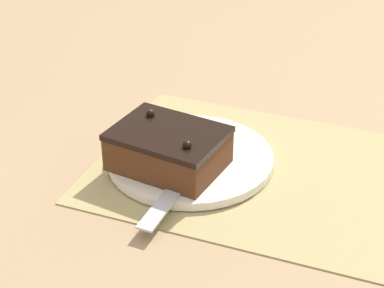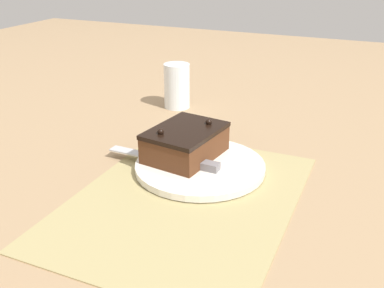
{
  "view_description": "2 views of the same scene",
  "coord_description": "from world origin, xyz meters",
  "views": [
    {
      "loc": [
        -0.18,
        0.74,
        0.5
      ],
      "look_at": [
        0.1,
        0.02,
        0.04
      ],
      "focal_mm": 60.0,
      "sensor_mm": 36.0,
      "label": 1
    },
    {
      "loc": [
        -0.57,
        -0.26,
        0.38
      ],
      "look_at": [
        0.09,
        0.03,
        0.06
      ],
      "focal_mm": 42.0,
      "sensor_mm": 36.0,
      "label": 2
    }
  ],
  "objects": [
    {
      "name": "ground_plane",
      "position": [
        0.0,
        0.0,
        0.0
      ],
      "size": [
        3.0,
        3.0,
        0.0
      ],
      "primitive_type": "plane",
      "color": "#9E7F5B"
    },
    {
      "name": "cake_plate",
      "position": [
        0.1,
        0.02,
        0.01
      ],
      "size": [
        0.24,
        0.24,
        0.01
      ],
      "color": "white",
      "rests_on": "placemat_woven"
    },
    {
      "name": "serving_knife",
      "position": [
        0.09,
        0.05,
        0.02
      ],
      "size": [
        0.03,
        0.22,
        0.01
      ],
      "rotation": [
        0.0,
        0.0,
        6.25
      ],
      "color": "slate",
      "rests_on": "cake_plate"
    },
    {
      "name": "chocolate_cake",
      "position": [
        0.12,
        0.05,
        0.04
      ],
      "size": [
        0.16,
        0.13,
        0.06
      ],
      "rotation": [
        0.0,
        0.0,
        -0.14
      ],
      "color": "#512D19",
      "rests_on": "cake_plate"
    },
    {
      "name": "drinking_glass",
      "position": [
        0.41,
        0.21,
        0.06
      ],
      "size": [
        0.06,
        0.06,
        0.11
      ],
      "color": "white",
      "rests_on": "ground_plane"
    },
    {
      "name": "placemat_woven",
      "position": [
        0.0,
        0.0,
        0.0
      ],
      "size": [
        0.46,
        0.34,
        0.0
      ],
      "primitive_type": "cube",
      "color": "tan",
      "rests_on": "ground_plane"
    }
  ]
}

